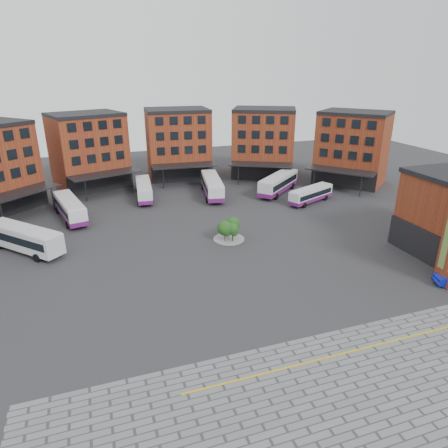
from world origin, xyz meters
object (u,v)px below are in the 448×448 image
object	(u,v)px
bus_d	(212,186)
tree_island	(230,228)
bus_c	(144,190)
bus_e	(278,183)
bus_a	(24,237)
bus_f	(311,194)
bus_b	(70,208)

from	to	relation	value
bus_d	tree_island	bearing A→B (deg)	-90.39
tree_island	bus_d	distance (m)	21.01
bus_c	bus_e	xyz separation A→B (m)	(25.05, -4.77, 0.21)
bus_a	bus_f	size ratio (longest dim) A/B	1.07
bus_b	bus_d	distance (m)	25.54
tree_island	bus_a	bearing A→B (deg)	169.08
tree_island	bus_b	bearing A→B (deg)	142.88
bus_d	bus_f	distance (m)	18.25
bus_a	bus_d	xyz separation A→B (m)	(30.58, 15.49, -0.10)
bus_a	bus_d	size ratio (longest dim) A/B	0.83
bus_c	bus_d	bearing A→B (deg)	-5.57
bus_c	bus_d	distance (m)	12.65
tree_island	bus_c	xyz separation A→B (m)	(-8.59, 23.08, -0.07)
bus_a	bus_f	xyz separation A→B (m)	(46.11, 5.92, -0.52)
bus_c	bus_f	size ratio (longest dim) A/B	1.14
tree_island	bus_f	distance (m)	22.31
bus_e	bus_c	bearing A→B (deg)	-141.35
bus_c	bus_d	world-z (taller)	bus_d
tree_island	bus_c	world-z (taller)	bus_c
bus_b	bus_e	bearing A→B (deg)	-9.86
bus_d	bus_f	xyz separation A→B (m)	(15.53, -9.57, -0.42)
tree_island	bus_f	xyz separation A→B (m)	(19.36, 11.09, -0.27)
bus_c	bus_f	xyz separation A→B (m)	(27.95, -12.00, -0.19)
bus_d	bus_e	world-z (taller)	bus_d
tree_island	bus_d	size ratio (longest dim) A/B	0.34
bus_a	bus_c	bearing A→B (deg)	1.69
bus_e	bus_f	distance (m)	7.80
bus_b	bus_a	bearing A→B (deg)	-129.62
bus_b	bus_f	bearing A→B (deg)	-20.25
bus_f	bus_a	bearing A→B (deg)	-105.91
bus_d	bus_e	distance (m)	12.84
bus_e	bus_f	bearing A→B (deg)	-18.73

